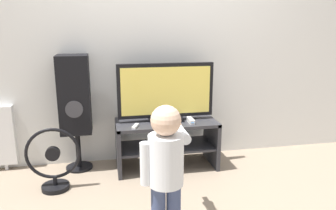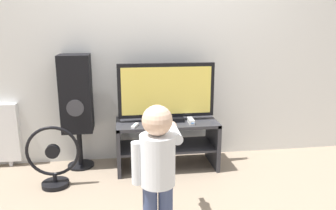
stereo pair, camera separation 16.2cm
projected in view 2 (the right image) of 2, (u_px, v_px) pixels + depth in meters
name	position (u px, v px, depth m)	size (l,w,h in m)	color
ground_plane	(170.00, 176.00, 3.14)	(16.00, 16.00, 0.00)	gray
wall_back	(162.00, 36.00, 3.35)	(10.00, 0.06, 2.60)	silver
tv_stand	(167.00, 137.00, 3.29)	(1.00, 0.46, 0.48)	#2D2D33
television	(166.00, 93.00, 3.20)	(0.95, 0.20, 0.57)	black
game_console	(191.00, 121.00, 3.18)	(0.05, 0.15, 0.04)	white
remote_primary	(135.00, 126.00, 3.06)	(0.08, 0.13, 0.03)	white
child	(158.00, 160.00, 2.16)	(0.35, 0.51, 0.92)	#3F4C72
speaker_tower	(76.00, 96.00, 3.19)	(0.29, 0.28, 1.14)	black
floor_fan	(53.00, 160.00, 2.89)	(0.46, 0.24, 0.57)	black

